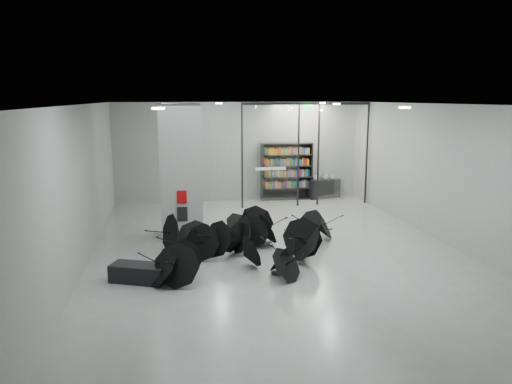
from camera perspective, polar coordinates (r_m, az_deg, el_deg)
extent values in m
plane|color=gray|center=(13.36, 2.45, -7.09)|extent=(14.00, 14.00, 0.00)
cube|color=slate|center=(12.69, 2.60, 10.34)|extent=(10.00, 14.00, 0.02)
cube|color=slate|center=(19.69, -2.04, 4.78)|extent=(10.00, 0.02, 4.00)
cube|color=slate|center=(6.45, 16.71, -9.03)|extent=(10.00, 0.02, 4.00)
cube|color=slate|center=(12.74, -19.98, 0.63)|extent=(0.02, 14.00, 4.00)
cube|color=slate|center=(14.80, 21.75, 1.89)|extent=(0.02, 14.00, 4.00)
cube|color=slate|center=(14.53, -8.93, 2.39)|extent=(1.20, 1.20, 4.00)
cube|color=#A50A07|center=(14.03, -8.78, -0.61)|extent=(0.28, 0.04, 0.38)
cube|color=black|center=(14.14, -8.72, -2.59)|extent=(0.30, 0.03, 0.42)
cube|color=#0CE533|center=(18.43, 6.23, 9.96)|extent=(0.30, 0.06, 0.15)
cube|color=silver|center=(18.40, 1.74, 4.34)|extent=(2.20, 0.02, 3.95)
cube|color=silver|center=(19.22, 10.25, 4.46)|extent=(2.00, 0.02, 3.95)
cube|color=black|center=(18.20, -1.66, 4.27)|extent=(0.06, 0.06, 4.00)
cube|color=black|center=(18.66, 5.05, 4.40)|extent=(0.06, 0.06, 4.00)
cube|color=black|center=(18.89, 7.40, 4.43)|extent=(0.06, 0.06, 4.00)
cube|color=black|center=(19.59, 12.99, 4.47)|extent=(0.06, 0.06, 4.00)
cube|color=black|center=(18.62, 6.06, 10.38)|extent=(5.00, 0.08, 0.10)
cube|color=black|center=(11.55, -13.71, -9.29)|extent=(1.39, 0.99, 0.41)
cube|color=black|center=(20.51, 7.97, 0.45)|extent=(1.46, 0.85, 0.82)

